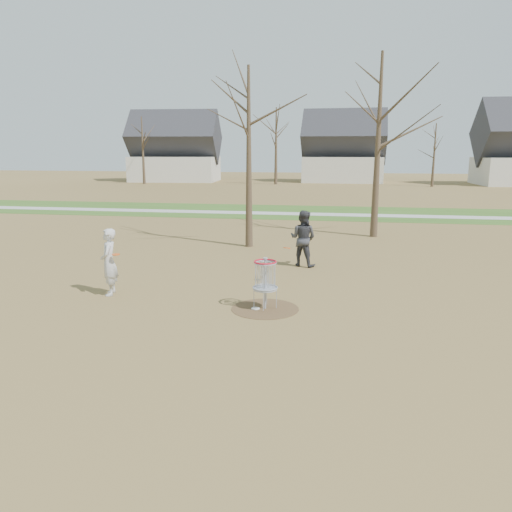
{
  "coord_description": "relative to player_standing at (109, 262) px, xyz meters",
  "views": [
    {
      "loc": [
        1.89,
        -12.5,
        4.14
      ],
      "look_at": [
        -0.5,
        1.5,
        1.1
      ],
      "focal_mm": 35.0,
      "sensor_mm": 36.0,
      "label": 1
    }
  ],
  "objects": [
    {
      "name": "disc_grounded",
      "position": [
        4.39,
        -0.65,
        -0.95
      ],
      "size": [
        0.22,
        0.22,
        0.02
      ],
      "primitive_type": "cylinder",
      "color": "silver",
      "rests_on": "dirt_circle"
    },
    {
      "name": "ground",
      "position": [
        4.64,
        -0.57,
        -0.97
      ],
      "size": [
        160.0,
        160.0,
        0.0
      ],
      "primitive_type": "plane",
      "color": "brown",
      "rests_on": "ground"
    },
    {
      "name": "footpath",
      "position": [
        4.64,
        19.43,
        -0.95
      ],
      "size": [
        160.0,
        1.5,
        0.01
      ],
      "primitive_type": "cube",
      "color": "#9E9E99",
      "rests_on": "green_band"
    },
    {
      "name": "houses_row",
      "position": [
        8.95,
        51.99,
        2.55
      ],
      "size": [
        56.51,
        10.01,
        7.26
      ],
      "color": "silver",
      "rests_on": "ground"
    },
    {
      "name": "disc_golf_basket",
      "position": [
        4.64,
        -0.57,
        -0.05
      ],
      "size": [
        0.64,
        0.64,
        1.35
      ],
      "color": "#9EA3AD",
      "rests_on": "ground"
    },
    {
      "name": "bare_trees",
      "position": [
        6.42,
        35.22,
        4.38
      ],
      "size": [
        52.62,
        44.98,
        9.0
      ],
      "color": "#382B1E",
      "rests_on": "ground"
    },
    {
      "name": "player_standing",
      "position": [
        0.0,
        0.0,
        0.0
      ],
      "size": [
        0.65,
        0.81,
        1.94
      ],
      "primitive_type": "imported",
      "rotation": [
        0.0,
        0.0,
        -1.28
      ],
      "color": "silver",
      "rests_on": "ground"
    },
    {
      "name": "dirt_circle",
      "position": [
        4.64,
        -0.57,
        -0.96
      ],
      "size": [
        1.8,
        1.8,
        0.01
      ],
      "primitive_type": "cylinder",
      "color": "#47331E",
      "rests_on": "ground"
    },
    {
      "name": "player_throwing",
      "position": [
        5.22,
        4.61,
        0.04
      ],
      "size": [
        1.17,
        1.03,
        2.02
      ],
      "primitive_type": "imported",
      "rotation": [
        0.0,
        0.0,
        2.82
      ],
      "color": "#343439",
      "rests_on": "ground"
    },
    {
      "name": "discs_in_play",
      "position": [
        2.72,
        0.97,
        0.23
      ],
      "size": [
        4.87,
        2.29,
        0.11
      ],
      "color": "#FB470D",
      "rests_on": "ground"
    },
    {
      "name": "green_band",
      "position": [
        4.64,
        20.43,
        -0.96
      ],
      "size": [
        160.0,
        8.0,
        0.01
      ],
      "primitive_type": "cube",
      "color": "#2D5119",
      "rests_on": "ground"
    }
  ]
}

